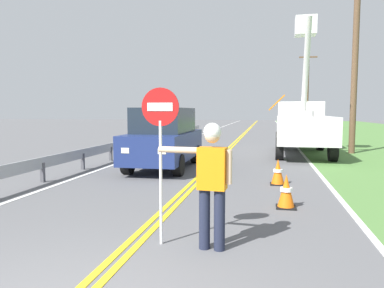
% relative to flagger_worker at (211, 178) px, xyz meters
% --- Properties ---
extents(centerline_yellow_left, '(0.11, 110.00, 0.01)m').
position_rel_flagger_worker_xyz_m(centerline_yellow_left, '(-1.27, 17.69, -1.04)').
color(centerline_yellow_left, yellow).
rests_on(centerline_yellow_left, ground).
extents(centerline_yellow_right, '(0.11, 110.00, 0.01)m').
position_rel_flagger_worker_xyz_m(centerline_yellow_right, '(-1.09, 17.69, -1.04)').
color(centerline_yellow_right, yellow).
rests_on(centerline_yellow_right, ground).
extents(edge_line_right, '(0.12, 110.00, 0.01)m').
position_rel_flagger_worker_xyz_m(edge_line_right, '(2.42, 17.69, -1.04)').
color(edge_line_right, silver).
rests_on(edge_line_right, ground).
extents(edge_line_left, '(0.12, 110.00, 0.01)m').
position_rel_flagger_worker_xyz_m(edge_line_left, '(-4.78, 17.69, -1.04)').
color(edge_line_left, silver).
rests_on(edge_line_left, ground).
extents(flagger_worker, '(1.09, 0.27, 1.83)m').
position_rel_flagger_worker_xyz_m(flagger_worker, '(0.00, 0.00, 0.00)').
color(flagger_worker, '#1E2338').
rests_on(flagger_worker, ground).
extents(stop_sign_paddle, '(0.56, 0.04, 2.33)m').
position_rel_flagger_worker_xyz_m(stop_sign_paddle, '(-0.77, 0.06, 0.66)').
color(stop_sign_paddle, silver).
rests_on(stop_sign_paddle, ground).
extents(utility_bucket_truck, '(2.81, 6.86, 6.14)m').
position_rel_flagger_worker_xyz_m(utility_bucket_truck, '(2.38, 12.66, 0.39)').
color(utility_bucket_truck, silver).
rests_on(utility_bucket_truck, ground).
extents(oncoming_suv_nearest, '(1.95, 4.62, 2.10)m').
position_rel_flagger_worker_xyz_m(oncoming_suv_nearest, '(-2.72, 7.14, 0.01)').
color(oncoming_suv_nearest, navy).
rests_on(oncoming_suv_nearest, ground).
extents(utility_pole_near, '(1.80, 0.28, 8.85)m').
position_rel_flagger_worker_xyz_m(utility_pole_near, '(4.71, 13.26, 3.57)').
color(utility_pole_near, brown).
rests_on(utility_pole_near, ground).
extents(utility_pole_mid, '(1.80, 0.28, 8.09)m').
position_rel_flagger_worker_xyz_m(utility_pole_mid, '(4.79, 34.46, 3.18)').
color(utility_pole_mid, brown).
rests_on(utility_pole_mid, ground).
extents(traffic_cone_lead, '(0.40, 0.40, 0.70)m').
position_rel_flagger_worker_xyz_m(traffic_cone_lead, '(1.17, 2.55, -0.71)').
color(traffic_cone_lead, orange).
rests_on(traffic_cone_lead, ground).
extents(traffic_cone_mid, '(0.40, 0.40, 0.70)m').
position_rel_flagger_worker_xyz_m(traffic_cone_mid, '(1.07, 4.97, -0.71)').
color(traffic_cone_mid, orange).
rests_on(traffic_cone_mid, ground).
extents(guardrail_left_shoulder, '(0.10, 32.00, 0.71)m').
position_rel_flagger_worker_xyz_m(guardrail_left_shoulder, '(-5.38, 12.00, -0.53)').
color(guardrail_left_shoulder, '#9EA0A3').
rests_on(guardrail_left_shoulder, ground).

